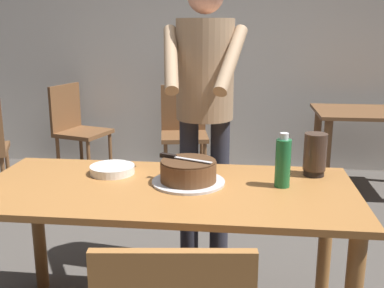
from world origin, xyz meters
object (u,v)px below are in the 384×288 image
at_px(background_table, 372,129).
at_px(person_cutting_cake, 205,97).
at_px(water_bottle, 283,162).
at_px(background_chair_0, 77,126).
at_px(cake_knife, 175,157).
at_px(main_dining_table, 167,210).
at_px(hurricane_lamp, 315,154).
at_px(cake_on_platter, 188,173).
at_px(plate_stack, 112,169).
at_px(background_chair_2, 184,128).

bearing_deg(background_table, person_cutting_cake, -130.50).
bearing_deg(water_bottle, background_table, 65.80).
distance_m(background_table, background_chair_0, 2.79).
bearing_deg(cake_knife, background_chair_0, 120.23).
height_order(cake_knife, background_chair_0, background_chair_0).
distance_m(water_bottle, background_table, 2.33).
distance_m(main_dining_table, hurricane_lamp, 0.77).
bearing_deg(main_dining_table, cake_on_platter, 34.38).
distance_m(cake_on_platter, cake_knife, 0.10).
height_order(main_dining_table, cake_knife, cake_knife).
relative_size(main_dining_table, water_bottle, 6.86).
bearing_deg(main_dining_table, background_table, 55.97).
bearing_deg(background_table, water_bottle, -114.20).
xyz_separation_m(water_bottle, background_chair_0, (-1.83, 2.31, -0.37)).
bearing_deg(hurricane_lamp, background_chair_0, 133.12).
bearing_deg(background_chair_0, background_table, -4.08).
relative_size(main_dining_table, cake_on_platter, 5.05).
relative_size(background_table, background_chair_0, 1.11).
height_order(main_dining_table, water_bottle, water_bottle).
height_order(cake_knife, plate_stack, cake_knife).
height_order(hurricane_lamp, background_table, hurricane_lamp).
height_order(hurricane_lamp, background_chair_2, hurricane_lamp).
height_order(cake_on_platter, plate_stack, cake_on_platter).
bearing_deg(main_dining_table, water_bottle, 7.34).
relative_size(cake_on_platter, background_chair_2, 0.38).
bearing_deg(hurricane_lamp, main_dining_table, -160.19).
xyz_separation_m(plate_stack, background_chair_2, (0.07, 2.23, -0.28)).
height_order(cake_knife, background_chair_2, background_chair_2).
distance_m(hurricane_lamp, background_chair_0, 2.94).
xyz_separation_m(plate_stack, hurricane_lamp, (0.99, 0.08, 0.09)).
bearing_deg(water_bottle, cake_on_platter, -179.60).
bearing_deg(background_chair_0, cake_knife, -59.77).
relative_size(main_dining_table, hurricane_lamp, 8.17).
relative_size(main_dining_table, background_chair_0, 1.91).
bearing_deg(person_cutting_cake, hurricane_lamp, -31.62).
relative_size(background_table, background_chair_2, 1.11).
bearing_deg(cake_on_platter, background_chair_0, 121.14).
xyz_separation_m(cake_knife, person_cutting_cake, (0.09, 0.51, 0.21)).
bearing_deg(cake_knife, hurricane_lamp, 13.29).
bearing_deg(hurricane_lamp, cake_knife, -166.71).
height_order(plate_stack, background_chair_0, background_chair_0).
height_order(plate_stack, person_cutting_cake, person_cutting_cake).
bearing_deg(main_dining_table, person_cutting_cake, 78.53).
relative_size(hurricane_lamp, background_table, 0.21).
bearing_deg(cake_on_platter, water_bottle, 0.40).
bearing_deg(water_bottle, plate_stack, 173.04).
bearing_deg(person_cutting_cake, cake_on_platter, -92.94).
distance_m(main_dining_table, plate_stack, 0.37).
relative_size(main_dining_table, cake_knife, 6.67).
distance_m(person_cutting_cake, background_table, 2.14).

